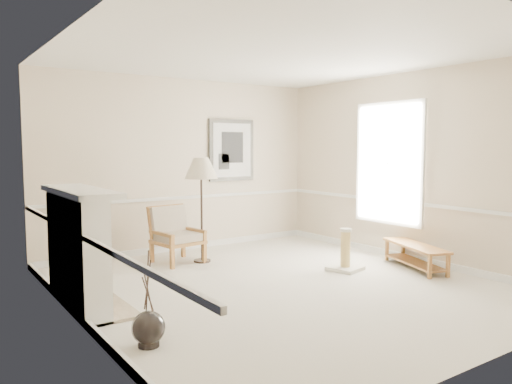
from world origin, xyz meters
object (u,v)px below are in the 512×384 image
floor_vase (148,329)px  floor_lamp (201,171)px  bench (415,252)px  scratching_post (345,257)px  armchair (174,232)px

floor_vase → floor_lamp: 3.49m
bench → scratching_post: (-0.91, 0.50, -0.05)m
armchair → bench: armchair is taller
floor_vase → scratching_post: (3.39, 0.99, 0.03)m
armchair → floor_lamp: (0.35, -0.24, 0.93)m
armchair → bench: 3.60m
floor_vase → floor_lamp: (1.96, 2.62, 1.23)m
floor_vase → scratching_post: bearing=16.2°
floor_lamp → bench: floor_lamp is taller
armchair → scratching_post: armchair is taller
bench → floor_lamp: bearing=137.7°
armchair → floor_lamp: size_ratio=0.54×
armchair → scratching_post: bearing=-53.9°
floor_vase → scratching_post: 3.53m
bench → scratching_post: scratching_post is taller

